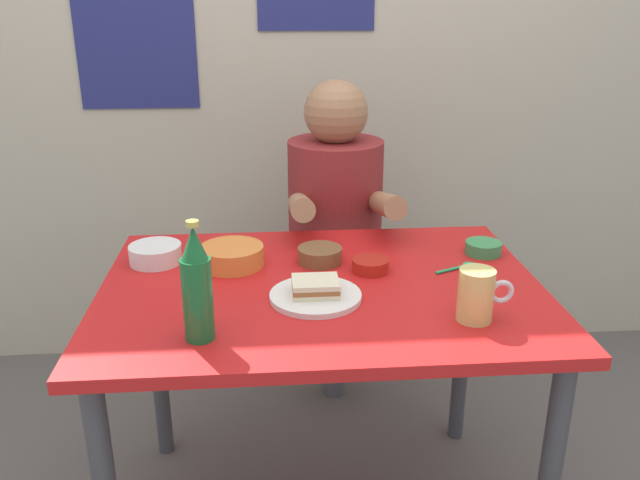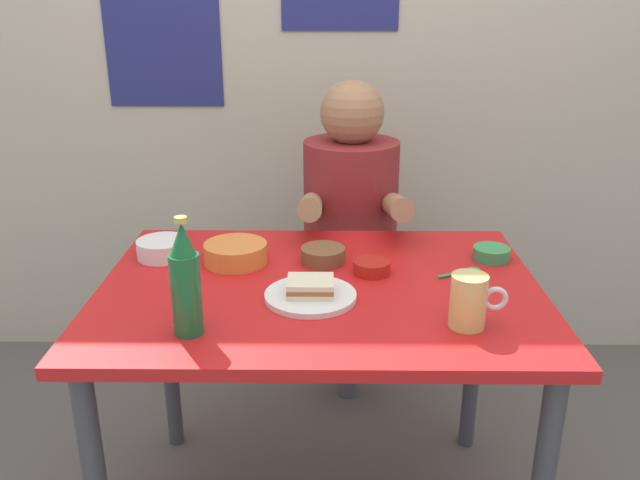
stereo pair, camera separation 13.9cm
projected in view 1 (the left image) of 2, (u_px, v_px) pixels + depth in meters
wall_back at (298, 30)px, 2.42m from camera, size 4.40×0.09×2.60m
dining_table at (322, 318)px, 1.67m from camera, size 1.10×0.80×0.74m
stool at (334, 310)px, 2.37m from camera, size 0.34×0.34×0.45m
person_seated at (336, 201)px, 2.21m from camera, size 0.33×0.56×0.72m
plate_orange at (315, 296)px, 1.55m from camera, size 0.22×0.22×0.01m
sandwich at (315, 287)px, 1.54m from camera, size 0.11×0.09×0.04m
beer_mug at (477, 295)px, 1.44m from camera, size 0.13×0.08×0.12m
beer_bottle at (197, 287)px, 1.34m from camera, size 0.06×0.06×0.26m
soup_bowl_orange at (232, 255)px, 1.74m from camera, size 0.17×0.17×0.05m
dip_bowl_green at (483, 247)px, 1.82m from camera, size 0.10×0.10×0.03m
rice_bowl_white at (155, 253)px, 1.76m from camera, size 0.14×0.14×0.05m
condiment_bowl_brown at (320, 254)px, 1.76m from camera, size 0.12×0.12×0.04m
sambal_bowl_red at (370, 265)px, 1.70m from camera, size 0.10×0.10×0.03m
spoon at (462, 266)px, 1.73m from camera, size 0.12×0.06×0.01m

